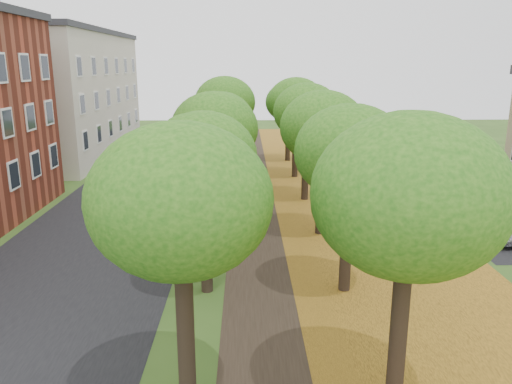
{
  "coord_description": "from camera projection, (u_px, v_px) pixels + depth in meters",
  "views": [
    {
      "loc": [
        -0.84,
        -10.04,
        7.71
      ],
      "look_at": [
        -0.41,
        10.08,
        2.5
      ],
      "focal_mm": 35.0,
      "sensor_mm": 36.0,
      "label": 1
    }
  ],
  "objects": [
    {
      "name": "street_asphalt",
      "position": [
        118.0,
        215.0,
        26.02
      ],
      "size": [
        8.0,
        70.0,
        0.01
      ],
      "primitive_type": "cube",
      "color": "black",
      "rests_on": "ground"
    },
    {
      "name": "footpath",
      "position": [
        262.0,
        215.0,
        26.18
      ],
      "size": [
        3.2,
        70.0,
        0.01
      ],
      "primitive_type": "cube",
      "color": "black",
      "rests_on": "ground"
    },
    {
      "name": "leaf_verge",
      "position": [
        356.0,
        214.0,
        26.28
      ],
      "size": [
        7.5,
        70.0,
        0.01
      ],
      "primitive_type": "cube",
      "color": "#B27A21",
      "rests_on": "ground"
    },
    {
      "name": "parking_lot",
      "position": [
        506.0,
        208.0,
        27.43
      ],
      "size": [
        9.0,
        16.0,
        0.01
      ],
      "primitive_type": "cube",
      "color": "black",
      "rests_on": "ground"
    },
    {
      "name": "tree_row_west",
      "position": [
        218.0,
        122.0,
        24.92
      ],
      "size": [
        3.89,
        33.89,
        6.53
      ],
      "color": "black",
      "rests_on": "ground"
    },
    {
      "name": "tree_row_east",
      "position": [
        314.0,
        122.0,
        25.02
      ],
      "size": [
        3.89,
        33.89,
        6.53
      ],
      "color": "black",
      "rests_on": "ground"
    },
    {
      "name": "building_cream",
      "position": [
        53.0,
        94.0,
        41.94
      ],
      "size": [
        10.3,
        20.3,
        10.4
      ],
      "color": "beige",
      "rests_on": "ground"
    },
    {
      "name": "car_red",
      "position": [
        473.0,
        203.0,
        25.88
      ],
      "size": [
        4.34,
        2.4,
        1.35
      ],
      "primitive_type": "imported",
      "rotation": [
        0.0,
        0.0,
        1.82
      ],
      "color": "maroon",
      "rests_on": "ground"
    },
    {
      "name": "car_grey",
      "position": [
        446.0,
        185.0,
        29.37
      ],
      "size": [
        5.45,
        3.31,
        1.48
      ],
      "primitive_type": "imported",
      "rotation": [
        0.0,
        0.0,
        1.31
      ],
      "color": "#323337",
      "rests_on": "ground"
    },
    {
      "name": "car_white",
      "position": [
        440.0,
        179.0,
        30.85
      ],
      "size": [
        5.82,
        4.34,
        1.47
      ],
      "primitive_type": "imported",
      "rotation": [
        0.0,
        0.0,
        1.98
      ],
      "color": "silver",
      "rests_on": "ground"
    }
  ]
}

